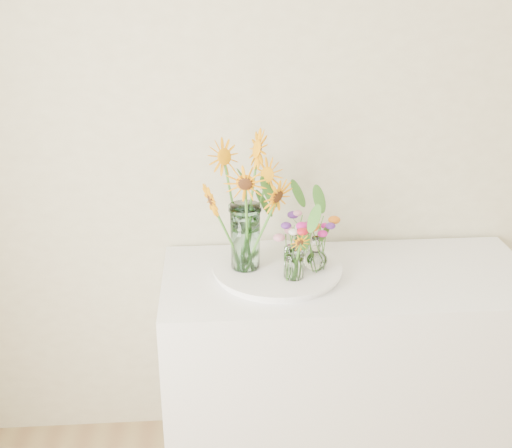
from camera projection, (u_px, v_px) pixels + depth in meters
name	position (u px, v px, depth m)	size (l,w,h in m)	color
counter	(343.00, 374.00, 2.58)	(1.40, 0.60, 0.90)	white
tray	(277.00, 271.00, 2.40)	(0.46, 0.46, 0.03)	white
mason_jar	(245.00, 237.00, 2.35)	(0.11, 0.11, 0.25)	#A1CFC1
sunflower_bouquet	(245.00, 204.00, 2.30)	(0.59, 0.59, 0.51)	orange
small_vase_a	(294.00, 263.00, 2.29)	(0.07, 0.07, 0.12)	white
wildflower_posy_a	(294.00, 252.00, 2.28)	(0.18, 0.18, 0.21)	#C96111
small_vase_b	(316.00, 253.00, 2.36)	(0.09, 0.09, 0.13)	white
wildflower_posy_b	(316.00, 242.00, 2.35)	(0.23, 0.23, 0.22)	#C96111
small_vase_c	(302.00, 247.00, 2.45)	(0.06, 0.06, 0.10)	white
wildflower_posy_c	(302.00, 237.00, 2.43)	(0.17, 0.17, 0.19)	#C96111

